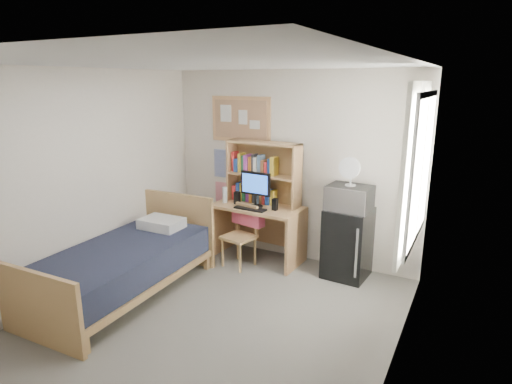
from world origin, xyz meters
The scene contains 25 objects.
floor centered at (0.00, 0.00, -0.01)m, with size 3.60×4.20×0.02m, color slate.
ceiling centered at (0.00, 0.00, 2.60)m, with size 3.60×4.20×0.02m, color silver.
wall_back centered at (0.00, 2.10, 1.30)m, with size 3.60×0.04×2.60m, color silver.
wall_left centered at (-1.80, 0.00, 1.30)m, with size 0.04×4.20×2.60m, color silver.
wall_right centered at (1.80, 0.00, 1.30)m, with size 0.04×4.20×2.60m, color silver.
window_unit centered at (1.75, 1.20, 1.60)m, with size 0.10×1.40×1.70m, color white.
curtain_left centered at (1.72, 0.80, 1.60)m, with size 0.04×0.55×1.70m, color white.
curtain_right centered at (1.72, 1.60, 1.60)m, with size 0.04×0.55×1.70m, color white.
bulletin_board centered at (-0.78, 2.08, 1.92)m, with size 0.94×0.03×0.64m, color #A97D59.
poster_wave centered at (-1.10, 2.09, 1.25)m, with size 0.30×0.01×0.42m, color #253C97.
poster_japan centered at (-1.10, 2.09, 0.78)m, with size 0.28×0.01×0.36m, color #CB2342.
desk centered at (-0.34, 1.77, 0.39)m, with size 1.24×0.62×0.78m, color tan.
desk_chair centered at (-0.45, 1.43, 0.42)m, with size 0.42×0.42×0.84m, color tan.
mini_fridge centered at (0.93, 1.82, 0.45)m, with size 0.53×0.53×0.90m, color black.
bed centered at (-1.24, 0.09, 0.30)m, with size 1.08×2.16×0.59m, color black.
hutch centered at (-0.33, 1.92, 1.21)m, with size 1.06×0.27×0.87m, color tan.
monitor centered at (-0.34, 1.71, 1.02)m, with size 0.45×0.03×0.47m, color black.
keyboard centered at (-0.35, 1.57, 0.79)m, with size 0.45×0.14×0.02m, color black.
speaker_left centered at (-0.64, 1.72, 0.86)m, with size 0.07×0.07×0.17m, color black.
speaker_right centered at (-0.04, 1.69, 0.86)m, with size 0.07×0.07×0.16m, color black.
water_bottle centered at (-0.82, 1.69, 0.89)m, with size 0.07×0.07×0.23m, color silver.
hoodie centered at (-0.41, 1.63, 0.65)m, with size 0.48×0.15×0.23m, color #E95878.
microwave centered at (0.93, 1.80, 1.05)m, with size 0.52×0.40×0.30m, color silver.
desk_fan centered at (0.93, 1.80, 1.37)m, with size 0.26×0.26×0.32m, color silver.
pillow centered at (-1.26, 0.84, 0.66)m, with size 0.53×0.37×0.13m, color silver.
Camera 1 is at (2.29, -3.24, 2.45)m, focal length 30.00 mm.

